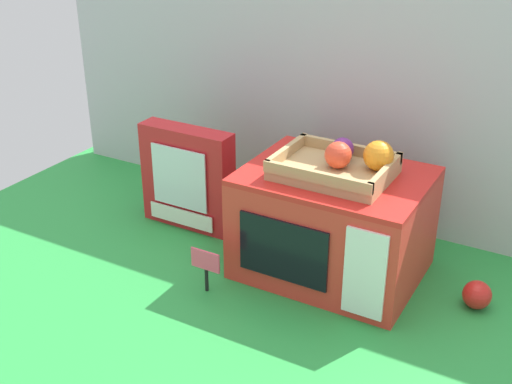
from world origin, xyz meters
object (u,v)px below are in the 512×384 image
Objects in this scene: cookie_set_box at (188,178)px; loose_toy_apple at (477,295)px; toy_microwave at (333,223)px; price_sign at (206,265)px; food_groups_crate at (341,165)px.

cookie_set_box is 4.35× the size of loose_toy_apple.
price_sign is (-0.20, -0.21, -0.05)m from toy_microwave.
loose_toy_apple is (0.31, 0.02, -0.24)m from food_groups_crate.
food_groups_crate is 0.44m from cookie_set_box.
food_groups_crate is at bearing -27.09° from toy_microwave.
toy_microwave is 1.65× the size of food_groups_crate.
cookie_set_box reaches higher than price_sign.
loose_toy_apple is (0.73, -0.01, -0.10)m from cookie_set_box.
food_groups_crate is at bearing 43.54° from price_sign.
toy_microwave reaches higher than price_sign.
price_sign reaches higher than loose_toy_apple.
cookie_set_box reaches higher than toy_microwave.
cookie_set_box is at bearing 131.42° from price_sign.
cookie_set_box is at bearing 179.55° from loose_toy_apple.
price_sign is (0.21, -0.23, -0.06)m from cookie_set_box.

